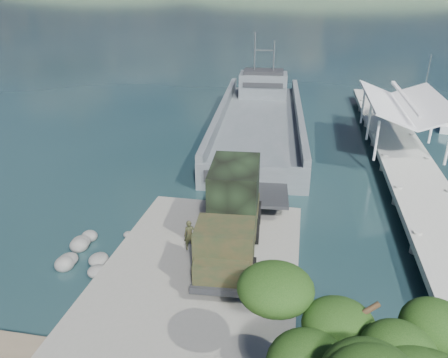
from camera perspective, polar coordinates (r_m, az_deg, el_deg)
ground at (r=23.53m, az=-2.98°, el=-12.14°), size 1400.00×1400.00×0.00m
boat_ramp at (r=22.61m, az=-3.58°, el=-13.11°), size 10.00×18.00×0.50m
shoreline_rocks at (r=25.84m, az=-16.43°, el=-9.54°), size 3.20×5.60×0.90m
pier at (r=40.03m, az=22.04°, el=4.56°), size 6.40×44.00×6.10m
landing_craft at (r=43.99m, az=4.64°, el=6.87°), size 10.03×32.63×9.57m
military_truck at (r=23.62m, az=0.99°, el=-4.41°), size 3.49×9.32×4.24m
soldier at (r=23.58m, az=-4.48°, el=-8.15°), size 0.72×0.60×1.67m
sailboat_far at (r=59.46m, az=24.52°, el=8.97°), size 2.90×5.42×6.34m
overhang_tree at (r=13.17m, az=17.90°, el=-20.94°), size 6.71×6.18×6.10m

